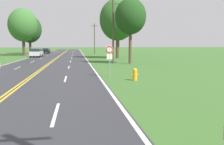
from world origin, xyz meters
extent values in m
cube|color=silver|center=(2.74, 7.50, 0.01)|extent=(0.12, 3.00, 0.00)
cube|color=silver|center=(2.74, 16.50, 0.01)|extent=(0.12, 3.00, 0.00)
cube|color=silver|center=(2.74, 25.50, 0.01)|extent=(0.12, 3.00, 0.00)
cube|color=silver|center=(2.74, 34.50, 0.01)|extent=(0.12, 3.00, 0.00)
cube|color=silver|center=(2.74, 43.50, 0.01)|extent=(0.12, 3.00, 0.00)
cube|color=silver|center=(2.74, 52.50, 0.01)|extent=(0.12, 3.00, 0.00)
cube|color=silver|center=(2.74, 61.50, 0.01)|extent=(0.12, 3.00, 0.00)
cube|color=silver|center=(2.74, 70.50, 0.01)|extent=(0.12, 3.00, 0.00)
cube|color=silver|center=(2.74, 79.50, 0.01)|extent=(0.12, 3.00, 0.00)
cube|color=silver|center=(2.74, 88.50, 0.01)|extent=(0.12, 3.00, 0.00)
cube|color=silver|center=(2.74, 97.50, 0.01)|extent=(0.12, 3.00, 0.00)
cube|color=silver|center=(2.74, 106.50, 0.01)|extent=(0.12, 3.00, 0.00)
cube|color=silver|center=(-2.74, 25.50, 0.01)|extent=(0.12, 3.00, 0.00)
cube|color=silver|center=(-2.74, 34.50, 0.01)|extent=(0.12, 3.00, 0.00)
cube|color=silver|center=(-2.74, 43.50, 0.01)|extent=(0.12, 3.00, 0.00)
cube|color=silver|center=(-2.74, 52.50, 0.01)|extent=(0.12, 3.00, 0.00)
cube|color=silver|center=(-2.74, 61.50, 0.01)|extent=(0.12, 3.00, 0.00)
cube|color=silver|center=(-2.74, 70.50, 0.01)|extent=(0.12, 3.00, 0.00)
cube|color=silver|center=(-2.74, 79.50, 0.01)|extent=(0.12, 3.00, 0.00)
cube|color=silver|center=(-2.74, 88.50, 0.01)|extent=(0.12, 3.00, 0.00)
cube|color=silver|center=(-2.74, 97.50, 0.01)|extent=(0.12, 3.00, 0.00)
cube|color=silver|center=(-2.74, 106.50, 0.01)|extent=(0.12, 3.00, 0.00)
cylinder|color=gold|center=(7.66, 14.98, 0.33)|extent=(0.33, 0.33, 0.67)
sphere|color=gold|center=(7.66, 14.98, 0.73)|extent=(0.31, 0.31, 0.31)
cylinder|color=gold|center=(7.86, 14.98, 0.41)|extent=(0.08, 0.11, 0.11)
cylinder|color=gold|center=(7.46, 14.98, 0.41)|extent=(0.08, 0.11, 0.11)
cylinder|color=gray|center=(6.14, 17.13, 1.21)|extent=(0.07, 0.07, 2.41)
cylinder|color=silver|center=(6.14, 17.11, 2.16)|extent=(0.60, 0.02, 0.60)
torus|color=red|center=(6.14, 17.10, 2.16)|extent=(0.55, 0.07, 0.55)
cube|color=silver|center=(6.14, 17.11, 1.61)|extent=(0.44, 0.02, 0.44)
cylinder|color=brown|center=(8.45, 29.92, 4.20)|extent=(0.24, 0.24, 8.41)
cube|color=brown|center=(8.45, 29.92, 7.81)|extent=(1.80, 0.12, 0.10)
cylinder|color=brown|center=(8.43, 60.71, 3.94)|extent=(0.24, 0.24, 7.87)
cube|color=brown|center=(8.43, 60.71, 7.27)|extent=(1.80, 0.12, 0.10)
cylinder|color=brown|center=(10.67, 29.44, 2.22)|extent=(0.41, 0.41, 4.44)
ellipsoid|color=#1E4219|center=(10.67, 29.44, 6.17)|extent=(4.07, 4.07, 4.68)
cylinder|color=#473828|center=(-8.04, 54.85, 2.06)|extent=(0.64, 0.64, 4.13)
ellipsoid|color=#386B2D|center=(-8.04, 54.85, 6.84)|extent=(6.38, 6.38, 7.33)
cylinder|color=brown|center=(11.21, 42.07, 2.11)|extent=(0.66, 0.66, 4.22)
ellipsoid|color=#2D5B23|center=(11.21, 42.07, 7.03)|extent=(6.62, 6.62, 7.61)
cylinder|color=#473828|center=(-8.61, 65.73, 1.95)|extent=(0.63, 0.63, 3.89)
ellipsoid|color=#1E4219|center=(-8.61, 65.73, 6.58)|extent=(6.33, 6.33, 7.28)
cylinder|color=black|center=(-5.07, 49.54, 0.37)|extent=(0.23, 0.75, 0.74)
cylinder|color=black|center=(-3.36, 49.48, 0.37)|extent=(0.23, 0.75, 0.74)
cylinder|color=black|center=(-5.17, 46.80, 0.37)|extent=(0.23, 0.75, 0.74)
cylinder|color=black|center=(-3.46, 46.73, 0.37)|extent=(0.23, 0.75, 0.74)
cube|color=silver|center=(-4.26, 48.14, 0.74)|extent=(2.08, 4.50, 0.81)
cube|color=#1E232D|center=(-4.26, 48.14, 1.41)|extent=(1.80, 3.16, 0.55)
cylinder|color=black|center=(-5.30, 68.24, 0.36)|extent=(0.21, 0.72, 0.72)
cylinder|color=black|center=(-3.76, 68.22, 0.36)|extent=(0.21, 0.72, 0.72)
cylinder|color=black|center=(-5.34, 65.28, 0.36)|extent=(0.21, 0.72, 0.72)
cylinder|color=black|center=(-3.80, 65.26, 0.36)|extent=(0.21, 0.72, 0.72)
cube|color=black|center=(-4.55, 66.75, 0.64)|extent=(1.81, 4.80, 0.63)
cube|color=#1E232D|center=(-4.55, 66.56, 1.21)|extent=(1.57, 2.65, 0.51)
camera|label=1|loc=(3.51, -1.29, 2.57)|focal=38.00mm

